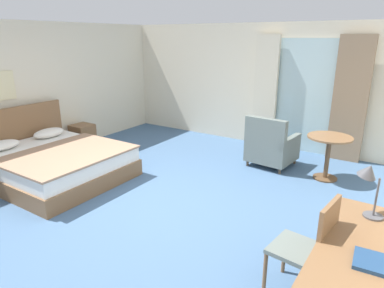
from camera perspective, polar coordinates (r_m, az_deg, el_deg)
The scene contains 15 objects.
ground at distance 4.92m, azimuth -6.69°, elevation -10.14°, with size 6.76×7.52×0.10m, color #426084.
wall_back at distance 7.44m, azimuth 10.60°, elevation 9.81°, with size 6.36×0.12×2.51m, color beige.
wall_left at distance 6.88m, azimuth -27.76°, elevation 7.48°, with size 0.12×7.12×2.51m, color beige.
balcony_glass_door at distance 7.03m, azimuth 18.70°, elevation 7.51°, with size 1.17×0.02×2.21m, color silver.
curtain_panel_left at distance 7.17m, azimuth 12.27°, elevation 8.50°, with size 0.48×0.10×2.28m, color beige.
curtain_panel_right at distance 6.78m, azimuth 25.09°, elevation 6.72°, with size 0.59×0.10×2.28m, color #897056.
bed at distance 5.99m, azimuth -22.41°, elevation -2.82°, with size 2.16×1.86×1.07m.
nightstand at distance 7.42m, azimuth -17.94°, elevation 1.26°, with size 0.41×0.41×0.49m.
writing_desk at distance 3.01m, azimuth 26.56°, elevation -16.33°, with size 0.62×1.53×0.73m.
desk_chair at distance 3.17m, azimuth 19.34°, elevation -15.86°, with size 0.51×0.48×0.98m.
desk_lamp at distance 3.31m, azimuth 27.77°, elevation -5.04°, with size 0.27×0.21×0.48m.
closed_book at distance 2.78m, azimuth 27.88°, elevation -17.13°, with size 0.22×0.26×0.03m, color navy.
armchair_by_window at distance 6.20m, azimuth 13.17°, elevation -0.45°, with size 0.81×0.82×0.92m.
round_cafe_table at distance 5.84m, azimuth 22.08°, elevation -0.56°, with size 0.69×0.69×0.72m.
framed_picture at distance 6.69m, azimuth -29.24°, elevation 8.59°, with size 0.03×0.39×0.49m.
Camera 1 is at (2.83, -3.31, 2.23)m, focal length 31.61 mm.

